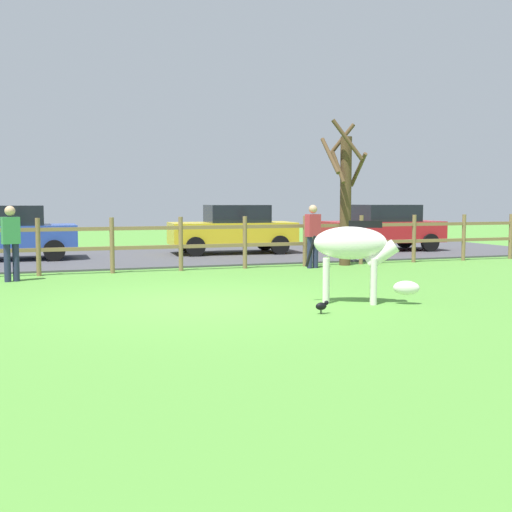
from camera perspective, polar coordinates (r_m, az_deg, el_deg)
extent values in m
plane|color=#549338|center=(10.88, -5.18, -4.25)|extent=(60.00, 60.00, 0.00)
cube|color=#47474C|center=(19.97, -11.52, -0.03)|extent=(28.00, 7.40, 0.05)
cylinder|color=olive|center=(15.47, -19.08, 0.77)|extent=(0.11, 0.11, 1.35)
cylinder|color=olive|center=(15.55, -12.88, 0.94)|extent=(0.11, 0.11, 1.35)
cylinder|color=olive|center=(15.82, -6.81, 1.10)|extent=(0.11, 0.11, 1.35)
cylinder|color=olive|center=(16.25, -1.01, 1.23)|extent=(0.11, 0.11, 1.35)
cylinder|color=olive|center=(16.84, 4.44, 1.35)|extent=(0.11, 0.11, 1.35)
cylinder|color=olive|center=(17.57, 9.48, 1.45)|extent=(0.11, 0.11, 1.35)
cylinder|color=olive|center=(18.43, 14.09, 1.53)|extent=(0.11, 0.11, 1.35)
cylinder|color=olive|center=(19.40, 18.26, 1.60)|extent=(0.11, 0.11, 1.35)
cylinder|color=olive|center=(20.45, 22.02, 1.65)|extent=(0.11, 0.11, 1.35)
cube|color=olive|center=(15.67, -9.82, 0.77)|extent=(21.85, 0.06, 0.09)
cube|color=olive|center=(15.64, -9.84, 2.50)|extent=(21.85, 0.06, 0.09)
cylinder|color=#513A23|center=(17.20, 8.09, 4.90)|extent=(0.30, 0.30, 3.45)
cylinder|color=#513A23|center=(16.90, 8.26, 10.36)|extent=(0.82, 0.43, 1.09)
cylinder|color=#513A23|center=(17.08, 7.43, 7.96)|extent=(0.20, 0.61, 0.87)
cylinder|color=#513A23|center=(17.03, 6.72, 8.99)|extent=(0.13, 1.03, 1.03)
cylinder|color=#513A23|center=(17.40, 9.23, 7.69)|extent=(0.12, 0.83, 0.89)
cylinder|color=#513A23|center=(17.60, 7.74, 10.36)|extent=(0.78, 0.17, 0.90)
ellipsoid|color=white|center=(10.84, 8.51, 1.17)|extent=(1.32, 1.00, 0.56)
cylinder|color=white|center=(11.05, 10.54, -2.13)|extent=(0.11, 0.11, 0.78)
cylinder|color=white|center=(10.77, 10.59, -2.31)|extent=(0.11, 0.11, 0.78)
cylinder|color=white|center=(11.05, 6.39, -2.08)|extent=(0.11, 0.11, 0.78)
cylinder|color=white|center=(10.77, 6.33, -2.26)|extent=(0.11, 0.11, 0.78)
cylinder|color=white|center=(10.87, 11.28, 0.15)|extent=(0.63, 0.48, 0.51)
ellipsoid|color=white|center=(10.96, 13.42, -2.82)|extent=(0.48, 0.38, 0.24)
cube|color=black|center=(10.83, 9.86, 2.85)|extent=(0.52, 0.29, 0.12)
cylinder|color=black|center=(10.87, 4.97, 0.43)|extent=(0.19, 0.13, 0.54)
cylinder|color=black|center=(9.87, 5.85, -5.04)|extent=(0.01, 0.01, 0.06)
cylinder|color=black|center=(9.84, 5.95, -5.07)|extent=(0.01, 0.01, 0.06)
ellipsoid|color=black|center=(9.84, 5.91, -4.54)|extent=(0.18, 0.10, 0.12)
sphere|color=black|center=(9.87, 6.38, -4.22)|extent=(0.07, 0.07, 0.07)
cube|color=yellow|center=(20.39, -2.17, 2.08)|extent=(4.09, 1.93, 0.70)
cube|color=black|center=(20.40, -1.77, 3.85)|extent=(1.99, 1.67, 0.56)
cylinder|color=black|center=(19.30, -5.48, 0.85)|extent=(0.61, 0.21, 0.60)
cylinder|color=black|center=(20.97, -6.30, 1.17)|extent=(0.61, 0.21, 0.60)
cylinder|color=black|center=(19.95, 2.17, 1.00)|extent=(0.61, 0.21, 0.60)
cylinder|color=black|center=(21.57, 0.80, 1.31)|extent=(0.61, 0.21, 0.60)
cube|color=#2D4CAD|center=(19.45, -21.84, 1.58)|extent=(4.01, 1.72, 0.70)
cube|color=black|center=(19.42, -21.46, 3.44)|extent=(1.91, 1.57, 0.56)
cylinder|color=black|center=(18.61, -17.76, 0.48)|extent=(0.60, 0.18, 0.60)
cylinder|color=black|center=(20.30, -17.89, 0.83)|extent=(0.60, 0.18, 0.60)
cube|color=red|center=(21.92, 11.30, 2.19)|extent=(4.09, 1.91, 0.70)
cube|color=black|center=(21.97, 11.68, 3.83)|extent=(1.98, 1.66, 0.56)
cylinder|color=black|center=(20.59, 9.02, 1.07)|extent=(0.61, 0.21, 0.60)
cylinder|color=black|center=(22.14, 7.17, 1.37)|extent=(0.61, 0.21, 0.60)
cylinder|color=black|center=(21.85, 15.46, 1.18)|extent=(0.61, 0.21, 0.60)
cylinder|color=black|center=(23.32, 13.30, 1.46)|extent=(0.61, 0.21, 0.60)
cylinder|color=#232847|center=(16.37, 4.88, 0.32)|extent=(0.14, 0.14, 0.82)
cylinder|color=#232847|center=(16.47, 5.40, 0.34)|extent=(0.14, 0.14, 0.82)
cube|color=#B7333D|center=(16.38, 5.16, 2.77)|extent=(0.40, 0.28, 0.58)
sphere|color=tan|center=(16.37, 5.17, 4.24)|extent=(0.22, 0.22, 0.22)
cylinder|color=#232847|center=(14.60, -21.55, -0.59)|extent=(0.14, 0.14, 0.82)
cylinder|color=#232847|center=(14.64, -20.87, -0.55)|extent=(0.14, 0.14, 0.82)
cube|color=#38844C|center=(14.57, -21.30, 2.17)|extent=(0.41, 0.31, 0.58)
sphere|color=tan|center=(14.56, -21.35, 3.82)|extent=(0.22, 0.22, 0.22)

